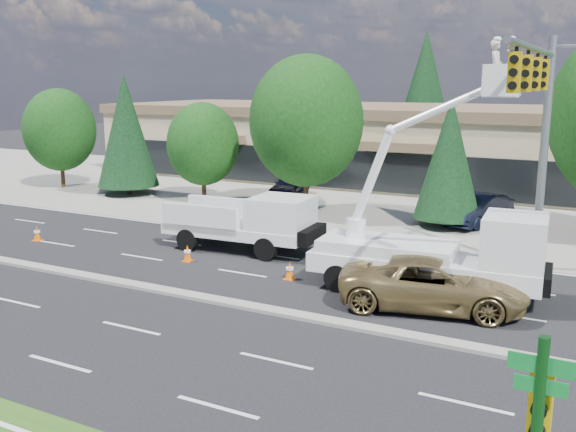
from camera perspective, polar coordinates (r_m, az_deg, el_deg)
The scene contains 21 objects.
ground at distance 22.58m, azimuth -8.40°, elevation -7.18°, with size 140.00×140.00×0.00m, color black.
concrete_apron at distance 39.97m, azimuth 8.62°, elevation 1.21°, with size 140.00×22.00×0.01m, color gray.
road_median at distance 22.56m, azimuth -8.41°, elevation -7.03°, with size 120.00×0.55×0.12m, color gray.
strip_mall at distance 49.04m, azimuth 12.57°, elevation 6.36°, with size 50.40×15.40×5.50m.
tree_front_a at distance 47.43m, azimuth -19.65°, elevation 7.21°, with size 4.94×4.94×6.86m.
tree_front_b at distance 43.22m, azimuth -14.19°, elevation 7.38°, with size 3.96×3.96×7.81m.
tree_front_c at distance 39.55m, azimuth -7.58°, elevation 6.35°, with size 4.40×4.40×6.11m.
tree_front_d at distance 35.87m, azimuth 1.64°, elevation 8.43°, with size 6.35×6.35×8.81m.
tree_front_e at distance 33.30m, azimuth 14.14°, elevation 5.06°, with size 3.37×3.37×6.65m.
tree_back_a at distance 66.69m, azimuth 0.20°, elevation 10.22°, with size 5.07×5.07×10.00m.
tree_back_b at distance 61.50m, azimuth 12.07°, elevation 10.76°, with size 6.02×6.02×11.87m.
signal_mast at distance 24.41m, azimuth 21.55°, elevation 8.09°, with size 2.76×10.16×9.00m.
utility_pickup at distance 28.09m, azimuth -3.53°, elevation -1.06°, with size 6.69×2.89×2.52m.
bucket_truck at distance 22.71m, azimuth 13.81°, elevation -2.33°, with size 8.08×3.07×8.71m.
traffic_cone_a at distance 32.25m, azimuth -21.41°, elevation -1.45°, with size 0.40×0.40×0.70m.
traffic_cone_b at distance 26.91m, azimuth -8.93°, elevation -3.30°, with size 0.40×0.40×0.70m.
traffic_cone_c at distance 24.23m, azimuth 0.16°, elevation -4.87°, with size 0.40×0.40×0.70m.
traffic_cone_d at distance 22.25m, azimuth 13.42°, elevation -6.75°, with size 0.40×0.40×0.70m.
minivan at distance 21.62m, azimuth 12.76°, elevation -5.87°, with size 2.79×6.06×1.68m, color olive.
parked_car_west at distance 41.52m, azimuth 0.15°, elevation 2.76°, with size 1.72×4.26×1.45m, color black.
parked_car_east at distance 34.68m, azimuth 16.52°, elevation 0.55°, with size 1.69×4.85×1.60m, color black.
Camera 1 is at (12.68, -17.19, 7.34)m, focal length 40.00 mm.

